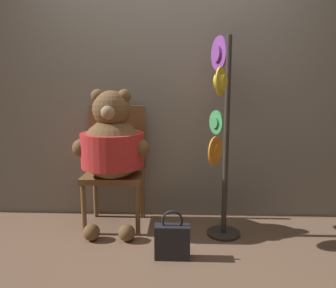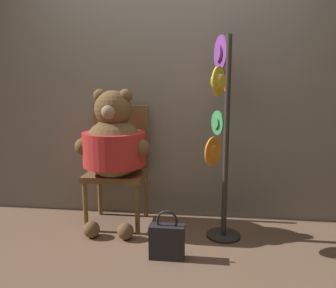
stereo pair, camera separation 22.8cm
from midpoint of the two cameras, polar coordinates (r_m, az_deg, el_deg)
ground_plane at (r=2.64m, az=0.56°, el=-17.89°), size 14.00×14.00×0.00m
wall_back at (r=3.10m, az=2.20°, el=10.43°), size 8.00×0.10×2.52m
chair at (r=3.01m, az=-6.42°, el=-2.89°), size 0.51×0.44×1.07m
teddy_bear at (r=2.82m, az=-7.13°, el=-0.18°), size 0.64×0.57×1.22m
hat_display_rack at (r=2.65m, az=11.77°, el=2.99°), size 0.31×0.57×1.64m
handbag_on_ground at (r=2.46m, az=2.58°, el=-16.52°), size 0.25×0.10×0.36m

